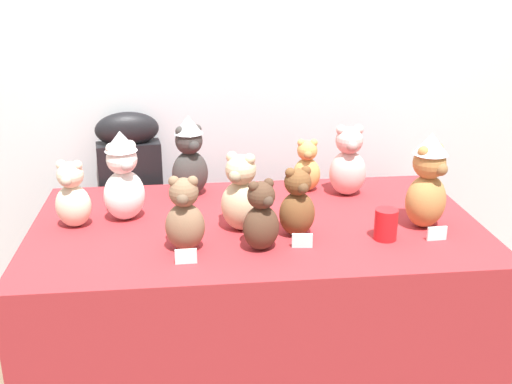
# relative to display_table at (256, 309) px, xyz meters

# --- Properties ---
(wall_back) EXTENTS (7.00, 0.08, 2.60)m
(wall_back) POSITION_rel_display_table_xyz_m (0.00, 0.72, 0.93)
(wall_back) COLOR silver
(wall_back) RESTS_ON ground_plane
(display_table) EXTENTS (1.65, 0.93, 0.74)m
(display_table) POSITION_rel_display_table_xyz_m (0.00, 0.00, 0.00)
(display_table) COLOR maroon
(display_table) RESTS_ON ground_plane
(instrument_case) EXTENTS (0.29, 0.16, 1.04)m
(instrument_case) POSITION_rel_display_table_xyz_m (-0.51, 0.60, 0.15)
(instrument_case) COLOR black
(instrument_case) RESTS_ON ground_plane
(teddy_bear_honey) EXTENTS (0.12, 0.11, 0.22)m
(teddy_bear_honey) POSITION_rel_display_table_xyz_m (0.25, 0.33, 0.48)
(teddy_bear_honey) COLOR tan
(teddy_bear_honey) RESTS_ON display_table
(teddy_bear_chestnut) EXTENTS (0.15, 0.14, 0.25)m
(teddy_bear_chestnut) POSITION_rel_display_table_xyz_m (0.13, -0.13, 0.49)
(teddy_bear_chestnut) COLOR brown
(teddy_bear_chestnut) RESTS_ON display_table
(teddy_bear_sand) EXTENTS (0.19, 0.18, 0.29)m
(teddy_bear_sand) POSITION_rel_display_table_xyz_m (-0.06, -0.06, 0.51)
(teddy_bear_sand) COLOR #CCB78E
(teddy_bear_sand) RESTS_ON display_table
(teddy_bear_caramel) EXTENTS (0.21, 0.20, 0.35)m
(teddy_bear_caramel) POSITION_rel_display_table_xyz_m (0.61, -0.10, 0.54)
(teddy_bear_caramel) COLOR #B27A42
(teddy_bear_caramel) RESTS_ON display_table
(teddy_bear_snow) EXTENTS (0.20, 0.18, 0.34)m
(teddy_bear_snow) POSITION_rel_display_table_xyz_m (-0.48, 0.09, 0.54)
(teddy_bear_snow) COLOR white
(teddy_bear_snow) RESTS_ON display_table
(teddy_bear_cocoa) EXTENTS (0.16, 0.15, 0.25)m
(teddy_bear_cocoa) POSITION_rel_display_table_xyz_m (-0.01, -0.23, 0.49)
(teddy_bear_cocoa) COLOR #4C3323
(teddy_bear_cocoa) RESTS_ON display_table
(teddy_bear_charcoal) EXTENTS (0.19, 0.18, 0.33)m
(teddy_bear_charcoal) POSITION_rel_display_table_xyz_m (-0.24, 0.33, 0.54)
(teddy_bear_charcoal) COLOR #383533
(teddy_bear_charcoal) RESTS_ON display_table
(teddy_bear_mocha) EXTENTS (0.14, 0.12, 0.26)m
(teddy_bear_mocha) POSITION_rel_display_table_xyz_m (-0.26, -0.20, 0.49)
(teddy_bear_mocha) COLOR #7F6047
(teddy_bear_mocha) RESTS_ON display_table
(teddy_bear_cream) EXTENTS (0.15, 0.13, 0.25)m
(teddy_bear_cream) POSITION_rel_display_table_xyz_m (-0.66, 0.04, 0.49)
(teddy_bear_cream) COLOR beige
(teddy_bear_cream) RESTS_ON display_table
(teddy_bear_blush) EXTENTS (0.15, 0.14, 0.30)m
(teddy_bear_blush) POSITION_rel_display_table_xyz_m (0.41, 0.26, 0.51)
(teddy_bear_blush) COLOR beige
(teddy_bear_blush) RESTS_ON display_table
(party_cup_red) EXTENTS (0.08, 0.08, 0.11)m
(party_cup_red) POSITION_rel_display_table_xyz_m (0.43, -0.20, 0.43)
(party_cup_red) COLOR red
(party_cup_red) RESTS_ON display_table
(name_card_front_left) EXTENTS (0.07, 0.01, 0.05)m
(name_card_front_left) POSITION_rel_display_table_xyz_m (0.61, -0.23, 0.40)
(name_card_front_left) COLOR white
(name_card_front_left) RESTS_ON display_table
(name_card_front_middle) EXTENTS (0.07, 0.01, 0.05)m
(name_card_front_middle) POSITION_rel_display_table_xyz_m (-0.26, -0.31, 0.40)
(name_card_front_middle) COLOR white
(name_card_front_middle) RESTS_ON display_table
(name_card_front_right) EXTENTS (0.07, 0.02, 0.05)m
(name_card_front_right) POSITION_rel_display_table_xyz_m (0.13, -0.24, 0.40)
(name_card_front_right) COLOR white
(name_card_front_right) RESTS_ON display_table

